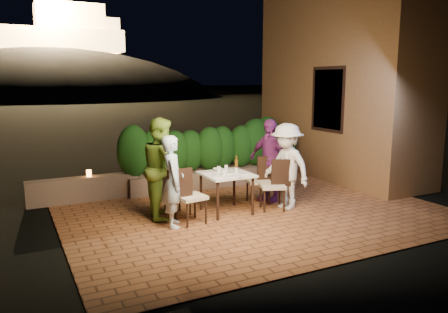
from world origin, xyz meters
TOP-DOWN VIEW (x-y plane):
  - ground at (0.00, 0.00)m, footprint 400.00×400.00m
  - terrace_floor at (0.00, 0.50)m, footprint 7.00×6.00m
  - building_wall at (3.60, 2.00)m, footprint 1.60×5.00m
  - window_pane at (2.82, 1.50)m, footprint 0.08×1.00m
  - window_frame at (2.81, 1.50)m, footprint 0.06×1.15m
  - planter at (0.20, 2.30)m, footprint 4.20×0.55m
  - hedge at (0.20, 2.30)m, footprint 4.00×0.70m
  - parapet at (-2.80, 2.30)m, footprint 2.20×0.30m
  - hill at (2.00, 60.00)m, footprint 52.00×40.00m
  - fortress at (2.00, 60.00)m, footprint 26.00×8.00m
  - dining_table at (-0.54, 0.29)m, footprint 0.87×0.87m
  - plate_nw at (-0.80, 0.11)m, footprint 0.24×0.24m
  - plate_sw at (-0.85, 0.49)m, footprint 0.20×0.20m
  - plate_ne at (-0.23, 0.11)m, footprint 0.21×0.21m
  - plate_se at (-0.22, 0.53)m, footprint 0.20×0.20m
  - plate_centre at (-0.50, 0.28)m, footprint 0.23×0.23m
  - plate_front at (-0.49, -0.06)m, footprint 0.21×0.21m
  - glass_nw at (-0.65, 0.15)m, footprint 0.07×0.07m
  - glass_sw at (-0.62, 0.44)m, footprint 0.07×0.07m
  - glass_ne at (-0.37, 0.22)m, footprint 0.06×0.06m
  - glass_se at (-0.45, 0.48)m, footprint 0.07×0.07m
  - beer_bottle at (-0.31, 0.33)m, footprint 0.06×0.06m
  - bowl at (-0.57, 0.57)m, footprint 0.20×0.20m
  - chair_left_front at (-1.36, 0.02)m, footprint 0.51×0.51m
  - chair_left_back at (-1.40, 0.56)m, footprint 0.49×0.49m
  - chair_right_front at (0.33, 0.06)m, footprint 0.58×0.58m
  - chair_right_back at (0.33, 0.58)m, footprint 0.55×0.55m
  - diner_blue at (-1.69, -0.00)m, footprint 0.51×0.65m
  - diner_green at (-1.68, 0.58)m, footprint 0.83×0.99m
  - diner_white at (0.62, 0.02)m, footprint 0.82×1.17m
  - diner_purple at (0.61, 0.61)m, footprint 0.70×1.07m
  - parapet_lamp at (-2.68, 2.30)m, footprint 0.10×0.10m

SIDE VIEW (x-z plane):
  - hill at x=2.00m, z-range -15.00..7.00m
  - terrace_floor at x=0.00m, z-range -0.15..0.00m
  - ground at x=0.00m, z-range -0.02..-0.02m
  - planter at x=0.20m, z-range 0.00..0.40m
  - parapet at x=-2.80m, z-range 0.00..0.50m
  - dining_table at x=-0.54m, z-range 0.00..0.75m
  - chair_left_back at x=-1.40m, z-range 0.00..0.86m
  - chair_right_back at x=0.33m, z-range 0.00..0.95m
  - chair_right_front at x=0.33m, z-range 0.00..0.98m
  - chair_left_front at x=-1.36m, z-range 0.00..0.98m
  - parapet_lamp at x=-2.68m, z-range 0.50..0.64m
  - plate_sw at x=-0.85m, z-range 0.75..0.76m
  - plate_se at x=-0.22m, z-range 0.75..0.76m
  - plate_front at x=-0.49m, z-range 0.75..0.76m
  - plate_ne at x=-0.23m, z-range 0.75..0.76m
  - plate_centre at x=-0.50m, z-range 0.75..0.76m
  - plate_nw at x=-0.80m, z-range 0.75..0.76m
  - bowl at x=-0.57m, z-range 0.75..0.80m
  - diner_blue at x=-1.69m, z-range 0.00..1.56m
  - glass_ne at x=-0.37m, z-range 0.75..0.85m
  - glass_se at x=-0.45m, z-range 0.75..0.87m
  - glass_sw at x=-0.62m, z-range 0.75..0.87m
  - glass_nw at x=-0.65m, z-range 0.75..0.87m
  - diner_white at x=0.62m, z-range 0.00..1.65m
  - diner_purple at x=0.61m, z-range 0.00..1.69m
  - beer_bottle at x=-0.31m, z-range 0.75..1.06m
  - diner_green at x=-1.68m, z-range 0.00..1.81m
  - hedge at x=0.20m, z-range 0.40..1.50m
  - window_pane at x=2.82m, z-range 1.30..2.70m
  - window_frame at x=2.81m, z-range 1.23..2.77m
  - building_wall at x=3.60m, z-range 0.00..5.00m
  - fortress at x=2.00m, z-range 6.50..14.50m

